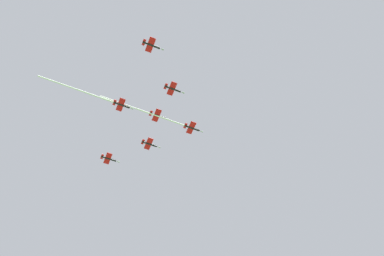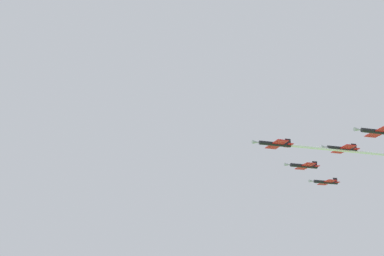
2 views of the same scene
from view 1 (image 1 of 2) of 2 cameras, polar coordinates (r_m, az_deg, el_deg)
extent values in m
cylinder|color=black|center=(236.31, 0.00, 0.00)|extent=(8.50, 4.19, 1.07)
cone|color=#9EA3AD|center=(237.41, 1.19, -0.41)|extent=(2.17, 1.65, 1.01)
cube|color=red|center=(236.18, -0.11, 0.03)|extent=(5.72, 8.35, 0.17)
cube|color=red|center=(235.60, -0.86, 0.30)|extent=(2.47, 3.56, 0.17)
cube|color=black|center=(236.36, -0.84, 0.40)|extent=(1.50, 0.71, 1.74)
cylinder|color=white|center=(232.47, -6.35, 2.21)|extent=(43.82, 17.84, 0.75)
cylinder|color=black|center=(242.11, -5.54, -2.08)|extent=(8.50, 4.19, 1.07)
cone|color=#9EA3AD|center=(242.79, -4.36, -2.48)|extent=(2.17, 1.65, 1.01)
cube|color=red|center=(242.02, -5.65, -2.05)|extent=(5.72, 8.35, 0.17)
cube|color=red|center=(241.70, -6.40, -1.79)|extent=(2.47, 3.56, 0.17)
cube|color=black|center=(242.43, -6.36, -1.68)|extent=(1.50, 0.71, 1.74)
cylinder|color=black|center=(225.41, -2.51, 5.10)|extent=(8.50, 4.19, 1.07)
cone|color=#9EA3AD|center=(226.14, -1.25, 4.65)|extent=(2.17, 1.65, 1.01)
cube|color=red|center=(225.31, -2.63, 5.14)|extent=(5.72, 8.35, 0.17)
cube|color=red|center=(224.96, -3.42, 5.43)|extent=(2.47, 3.56, 0.17)
cube|color=black|center=(225.75, -3.39, 5.52)|extent=(1.50, 0.71, 1.74)
cylinder|color=black|center=(233.65, -4.49, 1.62)|extent=(8.50, 4.19, 1.07)
cone|color=#9EA3AD|center=(234.31, -3.26, 1.19)|extent=(2.17, 1.65, 1.01)
cube|color=red|center=(233.55, -4.60, 1.65)|extent=(5.72, 8.35, 0.17)
cube|color=red|center=(233.24, -5.37, 1.92)|extent=(2.47, 3.56, 0.17)
cube|color=black|center=(234.01, -5.33, 2.02)|extent=(1.50, 0.71, 1.74)
cylinder|color=black|center=(250.92, -10.76, -3.93)|extent=(8.50, 4.19, 1.07)
cone|color=#9EA3AD|center=(251.20, -9.61, -4.32)|extent=(2.17, 1.65, 1.01)
cube|color=red|center=(250.86, -10.87, -3.90)|extent=(5.72, 8.35, 0.17)
cube|color=red|center=(250.79, -11.59, -3.65)|extent=(2.47, 3.56, 0.17)
cube|color=black|center=(251.49, -11.54, -3.54)|extent=(1.50, 0.71, 1.74)
cylinder|color=black|center=(217.10, -5.29, 10.67)|extent=(8.50, 4.19, 1.07)
cone|color=#9EA3AD|center=(217.42, -3.95, 10.19)|extent=(2.17, 1.65, 1.01)
cube|color=red|center=(217.03, -5.42, 10.71)|extent=(5.72, 8.35, 0.17)
cube|color=red|center=(216.95, -6.26, 11.01)|extent=(2.47, 3.56, 0.17)
cube|color=black|center=(217.77, -6.22, 11.08)|extent=(1.50, 0.71, 1.74)
cylinder|color=black|center=(230.57, -9.13, 2.98)|extent=(8.50, 4.19, 1.07)
cone|color=#9EA3AD|center=(230.79, -7.88, 2.55)|extent=(2.17, 1.65, 1.01)
cube|color=red|center=(230.52, -9.25, 3.01)|extent=(5.72, 8.35, 0.17)
cube|color=red|center=(230.49, -10.03, 3.28)|extent=(2.47, 3.56, 0.17)
cube|color=black|center=(231.25, -9.98, 3.38)|extent=(1.50, 0.71, 1.74)
cylinder|color=white|center=(231.11, -14.80, 4.90)|extent=(36.94, 15.13, 0.75)
camera|label=2|loc=(300.43, 2.01, -26.15)|focal=49.14mm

